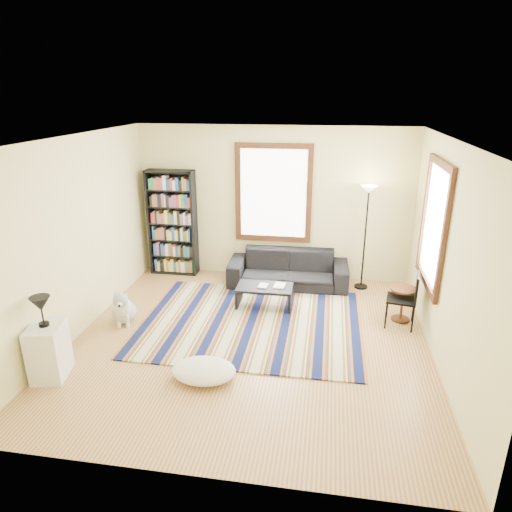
# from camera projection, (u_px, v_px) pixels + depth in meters

# --- Properties ---
(floor) EXTENTS (5.00, 5.00, 0.10)m
(floor) POSITION_uv_depth(u_px,v_px,m) (250.00, 343.00, 6.54)
(floor) COLOR tan
(floor) RESTS_ON ground
(ceiling) EXTENTS (5.00, 5.00, 0.10)m
(ceiling) POSITION_uv_depth(u_px,v_px,m) (249.00, 135.00, 5.55)
(ceiling) COLOR white
(ceiling) RESTS_ON floor
(wall_back) EXTENTS (5.00, 0.10, 2.80)m
(wall_back) POSITION_uv_depth(u_px,v_px,m) (274.00, 203.00, 8.41)
(wall_back) COLOR beige
(wall_back) RESTS_ON floor
(wall_front) EXTENTS (5.00, 0.10, 2.80)m
(wall_front) POSITION_uv_depth(u_px,v_px,m) (196.00, 348.00, 3.68)
(wall_front) COLOR beige
(wall_front) RESTS_ON floor
(wall_left) EXTENTS (0.10, 5.00, 2.80)m
(wall_left) POSITION_uv_depth(u_px,v_px,m) (72.00, 238.00, 6.43)
(wall_left) COLOR beige
(wall_left) RESTS_ON floor
(wall_right) EXTENTS (0.10, 5.00, 2.80)m
(wall_right) POSITION_uv_depth(u_px,v_px,m) (452.00, 258.00, 5.67)
(wall_right) COLOR beige
(wall_right) RESTS_ON floor
(window_back) EXTENTS (1.20, 0.06, 1.60)m
(window_back) POSITION_uv_depth(u_px,v_px,m) (273.00, 194.00, 8.27)
(window_back) COLOR white
(window_back) RESTS_ON wall_back
(window_right) EXTENTS (0.06, 1.20, 1.60)m
(window_right) POSITION_uv_depth(u_px,v_px,m) (434.00, 225.00, 6.35)
(window_right) COLOR white
(window_right) RESTS_ON wall_right
(rug) EXTENTS (3.32, 2.66, 0.02)m
(rug) POSITION_uv_depth(u_px,v_px,m) (251.00, 322.00, 7.01)
(rug) COLOR #0C1440
(rug) RESTS_ON floor
(sofa) EXTENTS (0.90, 2.17, 0.63)m
(sofa) POSITION_uv_depth(u_px,v_px,m) (288.00, 269.00, 8.27)
(sofa) COLOR black
(sofa) RESTS_ON floor
(bookshelf) EXTENTS (0.90, 0.30, 2.00)m
(bookshelf) POSITION_uv_depth(u_px,v_px,m) (173.00, 223.00, 8.62)
(bookshelf) COLOR black
(bookshelf) RESTS_ON floor
(coffee_table) EXTENTS (1.00, 0.73, 0.36)m
(coffee_table) POSITION_uv_depth(u_px,v_px,m) (265.00, 296.00, 7.49)
(coffee_table) COLOR black
(coffee_table) RESTS_ON floor
(book_a) EXTENTS (0.17, 0.21, 0.02)m
(book_a) POSITION_uv_depth(u_px,v_px,m) (259.00, 285.00, 7.44)
(book_a) COLOR beige
(book_a) RESTS_ON coffee_table
(book_b) EXTENTS (0.20, 0.26, 0.02)m
(book_b) POSITION_uv_depth(u_px,v_px,m) (274.00, 285.00, 7.44)
(book_b) COLOR beige
(book_b) RESTS_ON coffee_table
(floor_cushion) EXTENTS (0.87, 0.69, 0.20)m
(floor_cushion) POSITION_uv_depth(u_px,v_px,m) (204.00, 371.00, 5.64)
(floor_cushion) COLOR white
(floor_cushion) RESTS_ON floor
(floor_lamp) EXTENTS (0.37, 0.37, 1.86)m
(floor_lamp) POSITION_uv_depth(u_px,v_px,m) (365.00, 238.00, 7.95)
(floor_lamp) COLOR black
(floor_lamp) RESTS_ON floor
(side_table) EXTENTS (0.43, 0.43, 0.54)m
(side_table) POSITION_uv_depth(u_px,v_px,m) (402.00, 304.00, 7.00)
(side_table) COLOR #412510
(side_table) RESTS_ON floor
(folding_chair) EXTENTS (0.48, 0.46, 0.86)m
(folding_chair) POSITION_uv_depth(u_px,v_px,m) (401.00, 299.00, 6.80)
(folding_chair) COLOR black
(folding_chair) RESTS_ON floor
(white_cabinet) EXTENTS (0.48, 0.57, 0.70)m
(white_cabinet) POSITION_uv_depth(u_px,v_px,m) (49.00, 351.00, 5.60)
(white_cabinet) COLOR silver
(white_cabinet) RESTS_ON floor
(table_lamp) EXTENTS (0.31, 0.31, 0.38)m
(table_lamp) POSITION_uv_depth(u_px,v_px,m) (42.00, 312.00, 5.42)
(table_lamp) COLOR black
(table_lamp) RESTS_ON white_cabinet
(dog) EXTENTS (0.55, 0.66, 0.56)m
(dog) POSITION_uv_depth(u_px,v_px,m) (123.00, 305.00, 6.94)
(dog) COLOR silver
(dog) RESTS_ON floor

